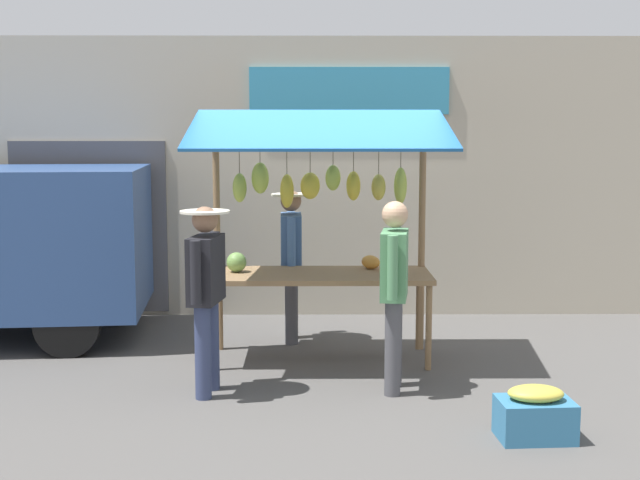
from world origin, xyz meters
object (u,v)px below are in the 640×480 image
Objects in this scene: shopper_with_ponytail at (206,284)px; produce_crate_near at (535,415)px; market_stall at (319,205)px; vendor_with_sunhat at (291,253)px; shopper_with_shopping_bag at (394,281)px.

produce_crate_near is (-2.58, 1.12, -0.79)m from shopper_with_ponytail.
market_stall is 1.65m from shopper_with_ponytail.
produce_crate_near is at bearing 124.75° from market_stall.
shopper_with_ponytail is at bearing -23.49° from produce_crate_near.
vendor_with_sunhat is 2.86× the size of produce_crate_near.
shopper_with_ponytail is at bearing 50.59° from market_stall.
vendor_with_sunhat is at bearing -66.94° from market_stall.
market_stall reaches higher than produce_crate_near.
shopper_with_shopping_bag reaches higher than produce_crate_near.
market_stall is 3.13m from produce_crate_near.
vendor_with_sunhat is 3.63m from produce_crate_near.
shopper_with_shopping_bag is at bearing -51.82° from produce_crate_near.
shopper_with_shopping_bag is 2.93× the size of produce_crate_near.
produce_crate_near is at bearing 30.53° from vendor_with_sunhat.
vendor_with_sunhat is 1.00× the size of shopper_with_ponytail.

